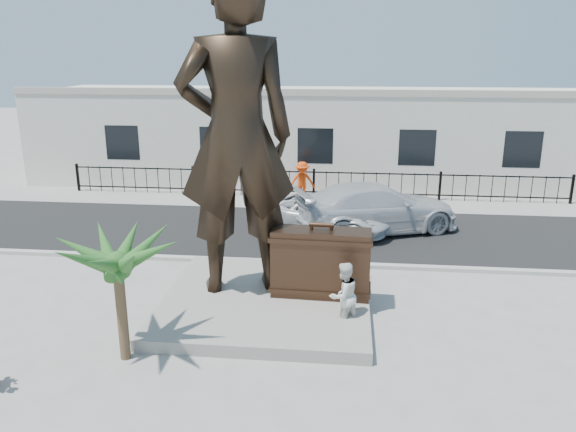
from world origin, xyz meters
name	(u,v)px	position (x,y,z in m)	size (l,w,h in m)	color
ground	(279,336)	(0.00, 0.00, 0.00)	(100.00, 100.00, 0.00)	#9E9991
street	(305,230)	(0.00, 8.00, 0.01)	(40.00, 7.00, 0.01)	black
curb	(297,263)	(0.00, 4.50, 0.06)	(40.00, 0.25, 0.12)	#A5A399
far_sidewalk	(312,202)	(0.00, 12.00, 0.01)	(40.00, 2.50, 0.02)	#9E9991
plinth	(267,301)	(-0.50, 1.50, 0.15)	(5.20, 5.20, 0.30)	gray
fence	(314,184)	(0.00, 12.80, 0.60)	(22.00, 0.10, 1.20)	black
building	(319,135)	(0.00, 17.00, 2.20)	(28.00, 7.00, 4.40)	silver
statue	(236,137)	(-1.29, 2.03, 4.29)	(2.91, 1.91, 7.97)	black
suitcase	(321,263)	(0.87, 1.73, 1.17)	(2.47, 0.79, 1.74)	#342115
tourist	(343,295)	(1.46, 0.62, 0.81)	(0.79, 0.61, 1.62)	silver
car_white	(324,214)	(0.69, 7.80, 0.68)	(2.21, 4.80, 1.33)	silver
car_silver	(375,208)	(2.51, 8.11, 0.89)	(2.46, 6.05, 1.75)	silver
worker	(302,182)	(-0.46, 12.02, 0.89)	(1.12, 0.64, 1.74)	#DE3E0B
palm_tree	(126,358)	(-3.14, -1.31, 0.00)	(1.80, 1.80, 3.20)	#25551E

